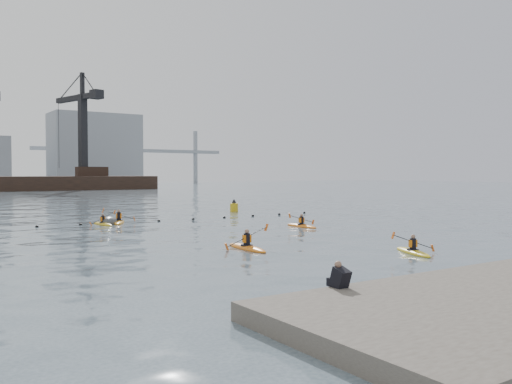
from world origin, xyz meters
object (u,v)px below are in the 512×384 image
at_px(kayaker_1, 413,251).
at_px(mooring_buoy, 110,224).
at_px(kayaker_4, 301,225).
at_px(nav_buoy, 234,207).
at_px(kayaker_0, 247,247).
at_px(kayaker_5, 103,224).
at_px(kayaker_3, 119,221).

distance_m(kayaker_1, mooring_buoy, 23.76).
relative_size(kayaker_4, nav_buoy, 2.28).
distance_m(kayaker_0, nav_buoy, 26.44).
bearing_deg(kayaker_4, kayaker_1, 75.79).
bearing_deg(kayaker_5, kayaker_1, -76.96).
height_order(kayaker_0, nav_buoy, nav_buoy).
xyz_separation_m(kayaker_5, mooring_buoy, (0.67, 0.47, -0.09)).
bearing_deg(kayaker_5, mooring_buoy, 28.64).
bearing_deg(nav_buoy, kayaker_3, -158.06).
bearing_deg(kayaker_3, nav_buoy, 44.83).
bearing_deg(kayaker_1, kayaker_5, 131.89).
bearing_deg(kayaker_1, kayaker_4, 97.46).
bearing_deg(kayaker_0, kayaker_5, 100.17).
relative_size(kayaker_0, kayaker_4, 1.10).
relative_size(kayaker_5, nav_buoy, 2.06).
bearing_deg(kayaker_1, kayaker_3, 127.85).
bearing_deg(kayaker_4, kayaker_5, -38.59).
relative_size(kayaker_3, mooring_buoy, 1.75).
bearing_deg(kayaker_1, mooring_buoy, 129.99).
relative_size(kayaker_0, kayaker_5, 1.22).
distance_m(kayaker_4, kayaker_5, 14.60).
height_order(kayaker_5, nav_buoy, nav_buoy).
bearing_deg(kayaker_0, kayaker_3, 94.97).
xyz_separation_m(kayaker_0, kayaker_3, (-0.48, 17.45, 0.00)).
bearing_deg(kayaker_4, nav_buoy, -103.00).
relative_size(kayaker_0, kayaker_3, 0.99).
relative_size(mooring_buoy, nav_buoy, 1.44).
relative_size(kayaker_1, kayaker_4, 0.97).
distance_m(kayaker_5, mooring_buoy, 0.82).
bearing_deg(kayaker_5, nav_buoy, 16.33).
relative_size(kayaker_0, mooring_buoy, 1.74).
bearing_deg(mooring_buoy, kayaker_3, 22.64).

